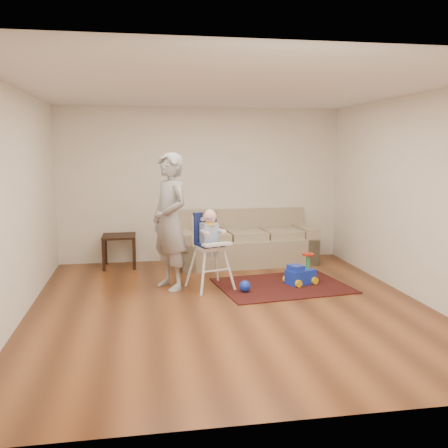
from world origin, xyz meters
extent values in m
plane|color=#532A15|center=(0.00, 0.00, 0.00)|extent=(5.50, 5.50, 0.00)
cube|color=silver|center=(0.00, 2.75, 1.35)|extent=(5.00, 0.04, 2.70)
cube|color=silver|center=(-2.50, 0.00, 1.35)|extent=(0.04, 5.50, 2.70)
cube|color=silver|center=(2.50, 0.00, 1.35)|extent=(0.04, 5.50, 2.70)
cube|color=white|center=(0.00, 0.00, 2.70)|extent=(5.00, 5.50, 0.04)
cube|color=#B01719|center=(0.06, 2.25, 0.60)|extent=(0.56, 0.38, 0.04)
cube|color=black|center=(0.93, 0.78, 0.01)|extent=(1.99, 1.60, 0.01)
sphere|color=#1735CD|center=(0.32, 0.54, 0.09)|extent=(0.16, 0.16, 0.16)
cylinder|color=#1735CD|center=(-0.19, 0.74, 1.03)|extent=(0.05, 0.12, 0.01)
imported|color=#969699|center=(-0.68, 0.94, 0.97)|extent=(0.74, 0.84, 1.94)
camera|label=1|loc=(-1.10, -6.04, 1.99)|focal=40.00mm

